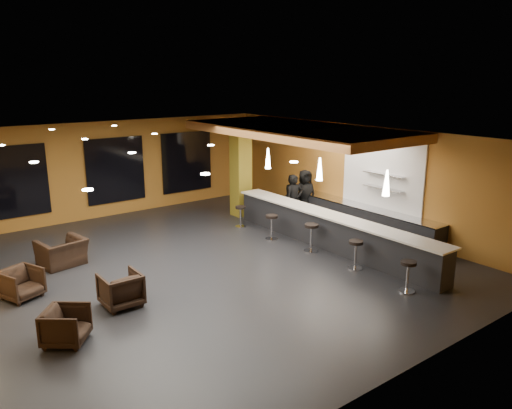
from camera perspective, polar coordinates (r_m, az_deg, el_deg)
floor at (r=14.02m, az=-5.32°, el=-7.00°), size 12.00×13.00×0.10m
ceiling at (r=13.14m, az=-5.69°, el=7.76°), size 12.00×13.00×0.10m
wall_back at (r=19.24m, az=-15.88°, el=4.00°), size 12.00×0.10×3.50m
wall_front at (r=8.87m, az=17.72°, el=-8.27°), size 12.00×0.10×3.50m
wall_right at (r=17.34m, az=11.76°, el=3.14°), size 0.10×13.00×3.50m
wood_soffit at (r=16.35m, az=4.58°, el=8.43°), size 3.60×8.00×0.28m
window_left at (r=18.19m, az=-26.02°, el=2.33°), size 2.20×0.06×2.40m
window_center at (r=19.14m, az=-15.75°, el=3.80°), size 2.20×0.06×2.40m
window_right at (r=20.41m, az=-7.90°, el=4.85°), size 2.20×0.06×2.40m
tile_backsplash at (r=16.60m, az=14.19°, el=3.38°), size 0.06×3.20×2.40m
bar_counter at (r=15.27m, az=8.37°, el=-3.09°), size 0.60×8.00×1.00m
bar_top at (r=15.12m, az=8.45°, el=-1.20°), size 0.78×8.10×0.05m
prep_counter at (r=17.03m, az=11.90°, el=-1.64°), size 0.70×6.00×0.86m
prep_top at (r=16.92m, az=11.98°, el=-0.16°), size 0.72×6.00×0.03m
wall_shelf_lower at (r=16.45m, az=14.33°, el=1.85°), size 0.30×1.50×0.03m
wall_shelf_upper at (r=16.36m, az=14.43°, el=3.39°), size 0.30×1.50×0.03m
column at (r=18.38m, az=-1.75°, el=4.07°), size 0.60×0.60×3.50m
pendant_0 at (r=13.54m, az=14.70°, el=2.40°), size 0.20×0.20×0.70m
pendant_1 at (r=15.17m, az=7.29°, el=4.03°), size 0.20×0.20×0.70m
pendant_2 at (r=17.01m, az=1.38°, el=5.28°), size 0.20×0.20×0.70m
staff_a at (r=17.72m, az=4.42°, el=0.66°), size 0.70×0.56×1.70m
staff_b at (r=18.36m, az=4.25°, el=0.99°), size 0.93×0.83×1.60m
staff_c at (r=18.20m, az=5.61°, el=1.17°), size 0.99×0.76×1.80m
armchair_a at (r=10.64m, az=-20.89°, el=-12.81°), size 1.11×1.11×0.73m
armchair_b at (r=11.83m, az=-15.19°, el=-9.35°), size 0.84×0.87×0.79m
armchair_c at (r=13.02m, az=-25.24°, el=-8.17°), size 1.04×1.05×0.74m
armchair_d at (r=14.74m, az=-21.29°, el=-5.13°), size 1.32×1.21×0.75m
bar_stool_0 at (r=12.61m, az=16.96°, el=-7.43°), size 0.40×0.40×0.79m
bar_stool_1 at (r=13.72m, az=11.32°, el=-5.22°), size 0.40×0.40×0.80m
bar_stool_2 at (r=14.84m, az=6.34°, el=-3.38°), size 0.43×0.43×0.85m
bar_stool_3 at (r=15.85m, az=1.80°, el=-2.23°), size 0.41×0.41×0.81m
bar_stool_4 at (r=17.15m, az=-1.78°, el=-1.06°), size 0.37×0.37×0.74m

